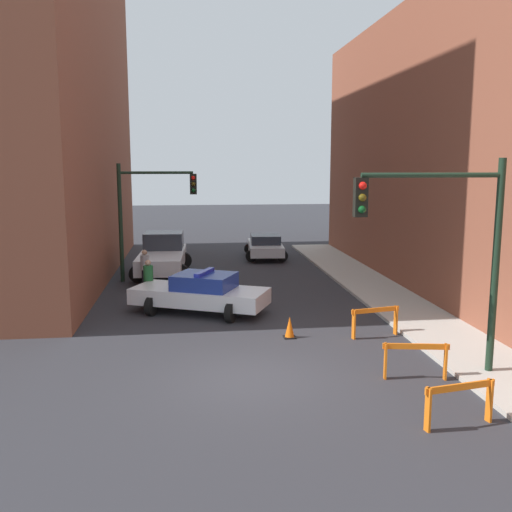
% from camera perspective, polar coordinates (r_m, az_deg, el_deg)
% --- Properties ---
extents(ground_plane, '(120.00, 120.00, 0.00)m').
position_cam_1_polar(ground_plane, '(14.18, -0.54, -12.21)').
color(ground_plane, '#2D2D33').
extents(sidewalk_right, '(2.40, 44.00, 0.12)m').
position_cam_1_polar(sidewalk_right, '(16.02, 22.47, -10.15)').
color(sidewalk_right, '#B2ADA3').
rests_on(sidewalk_right, ground_plane).
extents(traffic_light_near, '(3.64, 0.35, 5.20)m').
position_cam_1_polar(traffic_light_near, '(14.23, 18.94, 2.05)').
color(traffic_light_near, black).
rests_on(traffic_light_near, sidewalk_right).
extents(traffic_light_far, '(3.44, 0.35, 5.20)m').
position_cam_1_polar(traffic_light_far, '(25.53, -11.00, 5.03)').
color(traffic_light_far, black).
rests_on(traffic_light_far, ground_plane).
extents(police_car, '(5.04, 3.62, 1.52)m').
position_cam_1_polar(police_car, '(20.06, -5.53, -3.67)').
color(police_car, white).
rests_on(police_car, ground_plane).
extents(white_truck, '(2.78, 5.48, 1.90)m').
position_cam_1_polar(white_truck, '(27.34, -9.32, 0.09)').
color(white_truck, silver).
rests_on(white_truck, ground_plane).
extents(parked_car_near, '(2.47, 4.41, 1.31)m').
position_cam_1_polar(parked_car_near, '(31.69, 0.93, 1.03)').
color(parked_car_near, silver).
rests_on(parked_car_near, ground_plane).
extents(pedestrian_crossing, '(0.43, 0.43, 1.66)m').
position_cam_1_polar(pedestrian_crossing, '(21.64, -10.70, -2.47)').
color(pedestrian_crossing, '#382D23').
rests_on(pedestrian_crossing, ground_plane).
extents(pedestrian_corner, '(0.42, 0.42, 1.66)m').
position_cam_1_polar(pedestrian_corner, '(24.19, -11.05, -1.25)').
color(pedestrian_corner, black).
rests_on(pedestrian_corner, ground_plane).
extents(barrier_front, '(1.58, 0.44, 0.90)m').
position_cam_1_polar(barrier_front, '(12.29, 19.70, -13.14)').
color(barrier_front, orange).
rests_on(barrier_front, ground_plane).
extents(barrier_mid, '(1.59, 0.40, 0.90)m').
position_cam_1_polar(barrier_mid, '(14.49, 15.68, -9.50)').
color(barrier_mid, orange).
rests_on(barrier_mid, ground_plane).
extents(barrier_back, '(1.58, 0.46, 0.90)m').
position_cam_1_polar(barrier_back, '(17.64, 11.83, -5.99)').
color(barrier_back, orange).
rests_on(barrier_back, ground_plane).
extents(traffic_cone, '(0.36, 0.36, 0.66)m').
position_cam_1_polar(traffic_cone, '(17.28, 3.39, -7.15)').
color(traffic_cone, black).
rests_on(traffic_cone, ground_plane).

